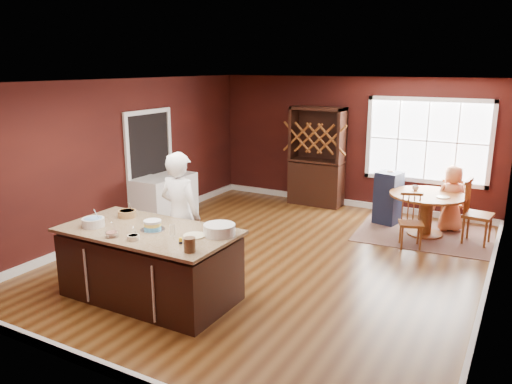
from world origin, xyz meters
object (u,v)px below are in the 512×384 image
layer_cake (153,225)px  kitchen_island (150,265)px  washer (154,204)px  chair_north (451,201)px  toddler (390,182)px  seated_woman (452,199)px  high_chair (388,197)px  chair_south (411,221)px  hutch (317,157)px  dryer (176,196)px  chair_east (479,212)px  baker (181,216)px  dining_table (427,206)px

layer_cake → kitchen_island: bearing=-169.1°
washer → layer_cake: bearing=-49.7°
chair_north → toddler: (-1.04, -0.49, 0.35)m
seated_woman → high_chair: 1.11m
kitchen_island → chair_north: kitchen_island is taller
chair_south → hutch: bearing=125.2°
dryer → washer: bearing=-90.0°
washer → high_chair: bearing=32.7°
layer_cake → chair_east: chair_east is taller
chair_south → seated_woman: size_ratio=0.75×
chair_east → washer: bearing=117.1°
chair_north → toddler: toddler is taller
dryer → high_chair: bearing=25.0°
high_chair → dryer: 4.05m
high_chair → washer: (-3.67, -2.35, -0.05)m
washer → dryer: bearing=90.0°
high_chair → hutch: bearing=173.1°
hutch → chair_south: bearing=-35.7°
baker → chair_east: baker is taller
baker → hutch: (0.18, 4.48, 0.14)m
high_chair → washer: bearing=-135.2°
washer → hutch: bearing=56.1°
layer_cake → high_chair: bearing=68.7°
dining_table → layer_cake: layer_cake is taller
kitchen_island → layer_cake: bearing=10.9°
baker → hutch: bearing=-88.3°
baker → hutch: 4.49m
chair_north → kitchen_island: bearing=54.1°
chair_north → seated_woman: 0.42m
kitchen_island → hutch: hutch is taller
layer_cake → chair_north: layer_cake is taller
baker → dryer: (-1.79, 2.18, -0.45)m
chair_south → high_chair: high_chair is taller
kitchen_island → baker: bearing=91.9°
chair_south → hutch: size_ratio=0.43×
seated_woman → hutch: size_ratio=0.58×
chair_east → dryer: bearing=110.8°
kitchen_island → chair_north: (2.91, 5.08, 0.02)m
kitchen_island → washer: 2.88m
kitchen_island → dryer: kitchen_island is taller
dining_table → high_chair: bearing=155.0°
dining_table → high_chair: 0.85m
kitchen_island → toddler: toddler is taller
layer_cake → high_chair: layer_cake is taller
kitchen_island → baker: 0.84m
layer_cake → chair_south: size_ratio=0.34×
chair_east → seated_woman: size_ratio=0.91×
toddler → hutch: bearing=160.9°
kitchen_island → toddler: bearing=67.8°
dining_table → baker: (-2.65, -3.54, 0.37)m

